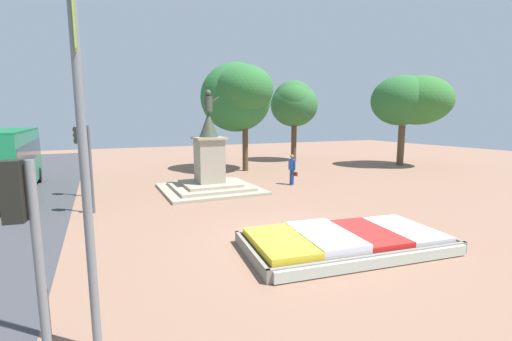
{
  "coord_description": "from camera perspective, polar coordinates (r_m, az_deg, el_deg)",
  "views": [
    {
      "loc": [
        -5.49,
        -8.74,
        3.8
      ],
      "look_at": [
        0.96,
        5.25,
        1.49
      ],
      "focal_mm": 24.0,
      "sensor_mm": 36.0,
      "label": 1
    }
  ],
  "objects": [
    {
      "name": "ground_plane",
      "position": [
        11.0,
        7.09,
        -11.74
      ],
      "size": [
        79.38,
        79.38,
        0.0
      ],
      "primitive_type": "plane",
      "color": "#8C6651"
    },
    {
      "name": "flower_planter",
      "position": [
        10.62,
        14.49,
        -11.35
      ],
      "size": [
        6.35,
        3.74,
        0.56
      ],
      "color": "#38281C",
      "rests_on": "ground_plane"
    },
    {
      "name": "statue_monument",
      "position": [
        18.47,
        -7.75,
        0.06
      ],
      "size": [
        4.97,
        4.97,
        5.31
      ],
      "color": "#9E947F",
      "rests_on": "ground_plane"
    },
    {
      "name": "traffic_light_near_crossing",
      "position": [
        5.45,
        -33.92,
        -8.77
      ],
      "size": [
        0.42,
        0.31,
        3.29
      ],
      "color": "slate",
      "rests_on": "ground_plane"
    },
    {
      "name": "traffic_light_mid_block",
      "position": [
        15.17,
        -26.37,
        2.57
      ],
      "size": [
        0.41,
        0.3,
        3.56
      ],
      "color": "#4C5156",
      "rests_on": "ground_plane"
    },
    {
      "name": "traffic_light_far_corner",
      "position": [
        18.77,
        -27.31,
        3.23
      ],
      "size": [
        0.41,
        0.29,
        3.43
      ],
      "color": "#2D2D33",
      "rests_on": "ground_plane"
    },
    {
      "name": "banner_pole",
      "position": [
        5.81,
        -27.17,
        7.62
      ],
      "size": [
        0.14,
        1.15,
        6.82
      ],
      "color": "slate",
      "rests_on": "ground_plane"
    },
    {
      "name": "city_bus",
      "position": [
        21.28,
        -36.76,
        1.69
      ],
      "size": [
        3.09,
        10.08,
        3.28
      ],
      "color": "#197A47",
      "rests_on": "ground_plane"
    },
    {
      "name": "pedestrian_with_handbag",
      "position": [
        20.04,
        6.05,
        0.49
      ],
      "size": [
        0.29,
        0.72,
        1.77
      ],
      "color": "#264CA5",
      "rests_on": "ground_plane"
    },
    {
      "name": "kerb_bollard_mid_a",
      "position": [
        7.42,
        -31.61,
        -19.42
      ],
      "size": [
        0.13,
        0.13,
        0.92
      ],
      "color": "slate",
      "rests_on": "ground_plane"
    },
    {
      "name": "park_tree_far_left",
      "position": [
        31.74,
        6.28,
        11.18
      ],
      "size": [
        4.26,
        4.26,
        7.27
      ],
      "color": "#4C3823",
      "rests_on": "ground_plane"
    },
    {
      "name": "park_tree_behind_statue",
      "position": [
        30.54,
        24.31,
        10.56
      ],
      "size": [
        6.19,
        5.5,
        7.25
      ],
      "color": "brown",
      "rests_on": "ground_plane"
    },
    {
      "name": "park_tree_far_right",
      "position": [
        25.57,
        -2.99,
        12.42
      ],
      "size": [
        5.18,
        6.28,
        7.91
      ],
      "color": "#4C3823",
      "rests_on": "ground_plane"
    }
  ]
}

